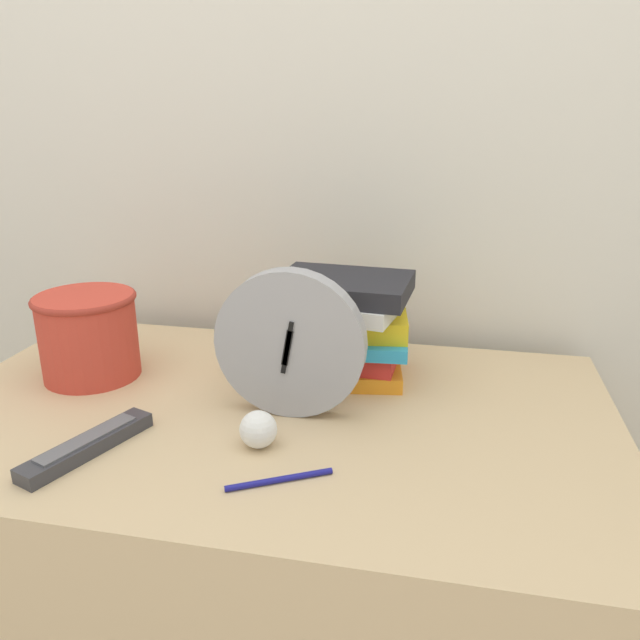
% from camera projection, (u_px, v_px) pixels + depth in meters
% --- Properties ---
extents(wall_back, '(6.00, 0.04, 2.40)m').
position_uv_depth(wall_back, '(320.00, 118.00, 1.20)').
color(wall_back, silver).
rests_on(wall_back, ground_plane).
extents(desk, '(1.06, 0.65, 0.78)m').
position_uv_depth(desk, '(275.00, 606.00, 1.10)').
color(desk, tan).
rests_on(desk, ground_plane).
extents(desk_clock, '(0.23, 0.04, 0.23)m').
position_uv_depth(desk_clock, '(290.00, 344.00, 0.92)').
color(desk_clock, '#99999E').
rests_on(desk_clock, desk).
extents(book_stack, '(0.23, 0.18, 0.18)m').
position_uv_depth(book_stack, '(345.00, 325.00, 1.06)').
color(book_stack, orange).
rests_on(book_stack, desk).
extents(basket, '(0.17, 0.17, 0.15)m').
position_uv_depth(basket, '(88.00, 333.00, 1.06)').
color(basket, '#C63D2D').
rests_on(basket, desk).
extents(tv_remote, '(0.10, 0.20, 0.02)m').
position_uv_depth(tv_remote, '(88.00, 445.00, 0.84)').
color(tv_remote, '#333338').
rests_on(tv_remote, desk).
extents(crumpled_paper_ball, '(0.05, 0.05, 0.05)m').
position_uv_depth(crumpled_paper_ball, '(258.00, 429.00, 0.85)').
color(crumpled_paper_ball, white).
rests_on(crumpled_paper_ball, desk).
extents(pen, '(0.12, 0.07, 0.01)m').
position_uv_depth(pen, '(280.00, 480.00, 0.78)').
color(pen, navy).
rests_on(pen, desk).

